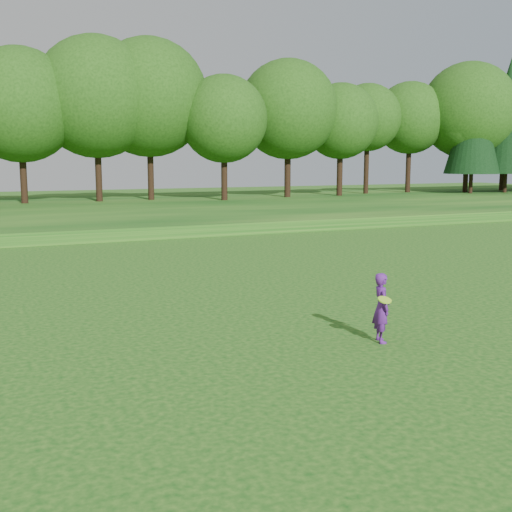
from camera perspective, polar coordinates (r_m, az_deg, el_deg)
name	(u,v)px	position (r m, az deg, el deg)	size (l,w,h in m)	color
ground	(332,362)	(12.15, 6.80, -9.30)	(140.00, 140.00, 0.00)	#0D4611
berm	(65,211)	(44.41, -16.60, 3.83)	(130.00, 30.00, 0.60)	#0D4611
walking_path	(109,239)	(30.69, -12.92, 1.46)	(130.00, 1.60, 0.04)	gray
treeline	(52,96)	(48.44, -17.68, 13.39)	(104.00, 7.00, 15.00)	#193F0E
woman	(382,308)	(13.38, 11.10, -4.52)	(0.54, 0.75, 1.44)	#571C7F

